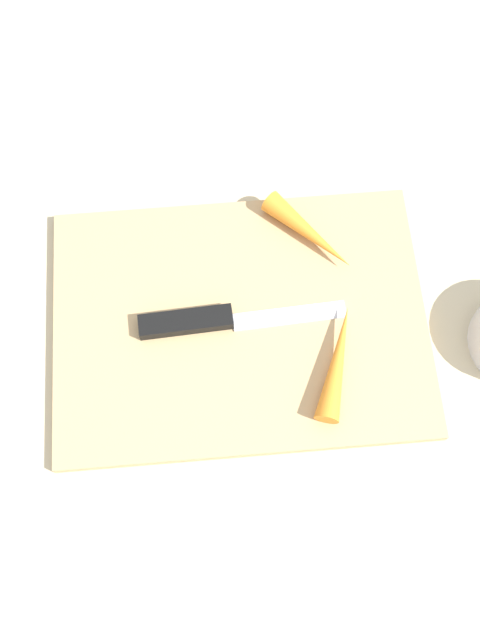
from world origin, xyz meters
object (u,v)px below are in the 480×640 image
Objects in this scene: knife at (200,321)px; carrot_short at (309,233)px; carrot_long at (337,362)px; cutting_board at (240,322)px.

carrot_short reaches higher than knife.
carrot_short is (-0.11, -0.08, 0.01)m from knife.
cutting_board is at bearing 76.01° from carrot_long.
knife is at bearing -96.44° from carrot_short.
carrot_long is at bearing -37.75° from carrot_short.
cutting_board is 3.21× the size of carrot_long.
carrot_long is (-0.12, 0.05, 0.01)m from knife.
carrot_short is at bearing 33.00° from knife.
knife reaches higher than cutting_board.
cutting_board is 0.04m from knife.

